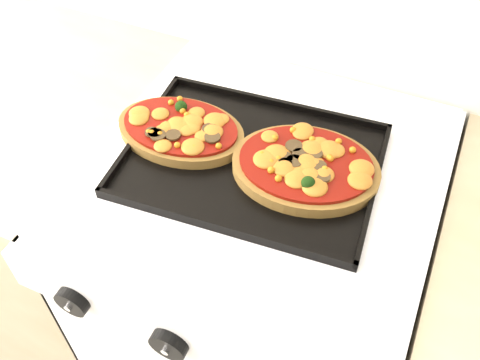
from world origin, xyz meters
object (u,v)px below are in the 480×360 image
at_px(stove, 257,298).
at_px(pizza_right, 306,166).
at_px(baking_tray, 252,159).
at_px(pizza_left, 181,128).

distance_m(stove, pizza_right, 0.49).
relative_size(baking_tray, pizza_right, 1.73).
xyz_separation_m(stove, pizza_right, (0.07, 0.00, 0.48)).
height_order(baking_tray, pizza_right, pizza_right).
bearing_deg(baking_tray, stove, 8.47).
bearing_deg(stove, pizza_right, 3.19).
distance_m(stove, baking_tray, 0.47).
xyz_separation_m(baking_tray, pizza_left, (-0.14, 0.00, 0.02)).
bearing_deg(pizza_left, baking_tray, -2.00).
bearing_deg(pizza_right, pizza_left, -179.03).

